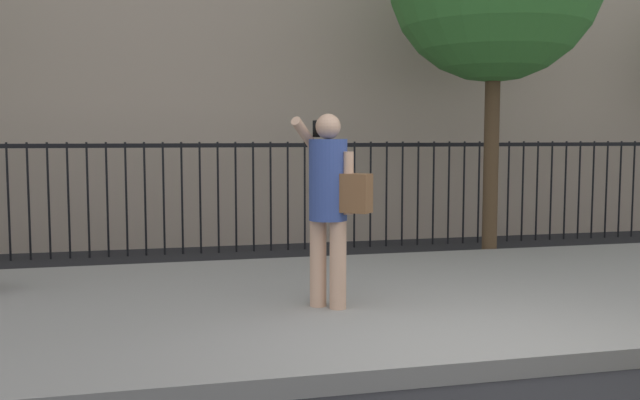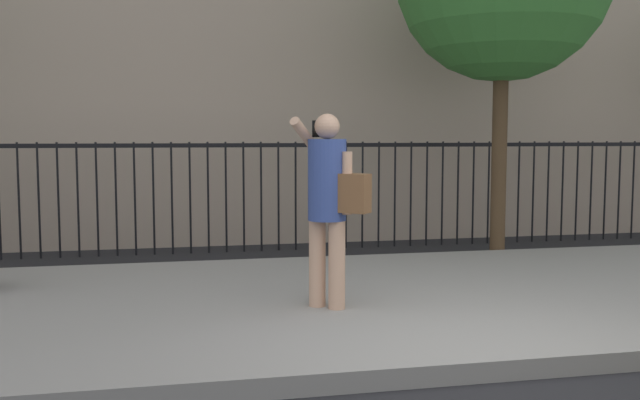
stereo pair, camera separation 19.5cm
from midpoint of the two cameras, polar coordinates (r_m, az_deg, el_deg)
ground_plane at (r=5.20m, az=13.79°, el=-13.89°), size 60.00×60.00×0.00m
sidewalk at (r=7.12m, az=5.53°, el=-7.92°), size 28.00×4.40×0.15m
iron_fence at (r=10.52m, az=-1.09°, el=1.55°), size 12.03×0.04×1.60m
pedestrian_on_phone at (r=6.27m, az=-0.03°, el=0.34°), size 0.70×0.68×1.73m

